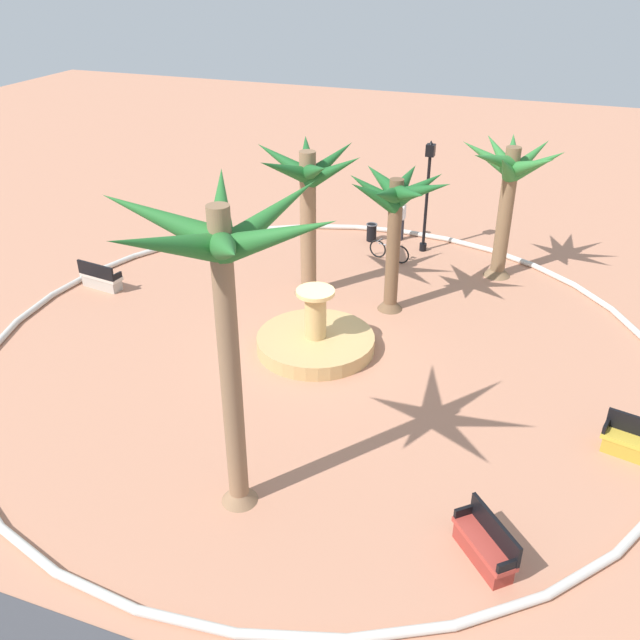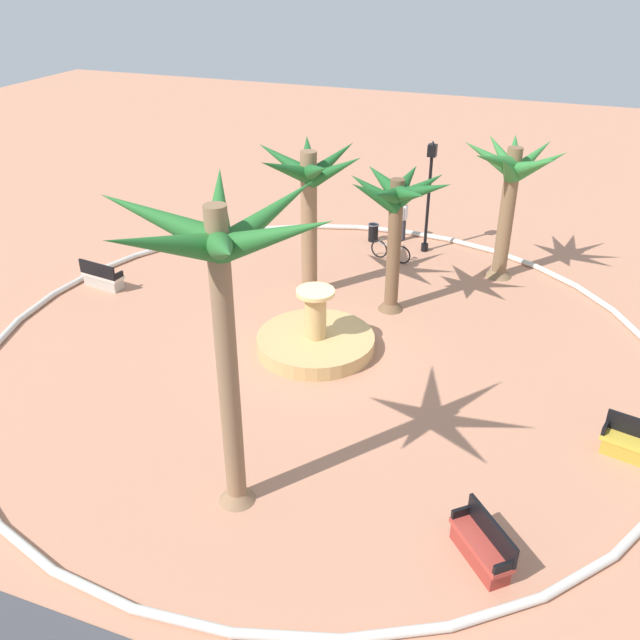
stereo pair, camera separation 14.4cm
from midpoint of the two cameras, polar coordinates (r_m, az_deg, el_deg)
The scene contains 14 objects.
ground_plane at distance 20.68m, azimuth -0.04°, elevation -2.42°, with size 80.00×80.00×0.00m, color tan.
plaza_curb at distance 20.63m, azimuth -0.04°, elevation -2.19°, with size 20.01×20.01×0.20m, color silver.
fountain at distance 20.53m, azimuth -0.57°, elevation -1.72°, with size 3.54×3.54×1.98m.
palm_tree_near_fountain at distance 12.59m, azimuth -8.31°, elevation 3.57°, with size 4.60×4.41×7.06m.
palm_tree_by_curb at distance 24.81m, azimuth 15.33°, elevation 11.30°, with size 3.67×3.74×5.01m.
palm_tree_mid_plaza at distance 22.59m, azimuth -1.14°, elevation 10.67°, with size 3.92×3.86×5.25m.
palm_tree_far_side at distance 21.59m, azimuth 6.11°, elevation 9.41°, with size 3.35×3.46×4.73m.
bench_east at distance 25.40m, azimuth -17.92°, elevation 3.26°, with size 1.66×0.72×1.00m.
bench_west at distance 18.05m, azimuth 24.67°, elevation -9.44°, with size 1.67×0.86×1.00m.
bench_north at distance 14.55m, azimuth 13.26°, elevation -17.86°, with size 1.44×1.53×1.00m.
lamppost at distance 26.78m, azimuth 8.79°, elevation 10.79°, with size 0.32×0.32×4.38m.
trash_bin at distance 28.25m, azimuth 4.17°, elevation 7.34°, with size 0.46×0.46×0.73m.
bicycle_red_frame at distance 26.48m, azimuth 5.63°, elevation 5.73°, with size 1.68×0.56×0.94m.
person_cyclist_helmet at distance 28.28m, azimuth 6.71°, elevation 8.45°, with size 0.22×0.53×1.69m.
Camera 1 is at (-6.01, 16.59, 10.79)m, focal length 38.45 mm.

